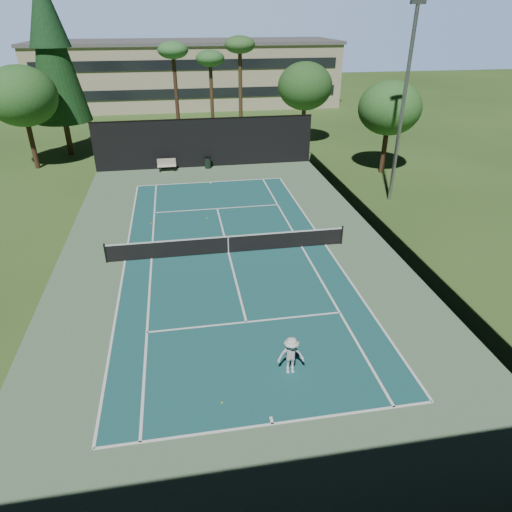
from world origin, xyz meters
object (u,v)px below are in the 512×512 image
Objects in this scene: tennis_net at (228,244)px; tennis_ball_b at (193,249)px; player at (291,356)px; trash_bin at (208,163)px; tennis_ball_d at (151,223)px; park_bench at (167,165)px; tennis_ball_c at (207,218)px; tennis_ball_a at (222,403)px.

tennis_ball_b is at bearing 157.04° from tennis_net.
tennis_ball_b is (-2.98, 10.43, -0.73)m from player.
tennis_ball_d is at bearing -112.04° from trash_bin.
player reaches higher than park_bench.
player is at bearing -69.28° from tennis_ball_d.
player reaches higher than tennis_ball_d.
tennis_ball_c is at bearing 75.43° from tennis_ball_b.
tennis_net is 184.05× the size of tennis_ball_d.
trash_bin reaches higher than tennis_ball_d.
player reaches higher than tennis_ball_a.
tennis_ball_a is at bearing -151.64° from player.
tennis_ball_c is 0.08× the size of trash_bin.
park_bench is (-1.42, 14.51, 0.52)m from tennis_ball_b.
park_bench is (-3.28, 15.30, -0.01)m from tennis_net.
tennis_ball_b is (-0.37, 11.52, -0.01)m from tennis_ball_a.
tennis_ball_c is at bearing 87.45° from tennis_ball_a.
tennis_ball_a is 26.10m from park_bench.
player is at bearing -82.48° from tennis_ball_c.
tennis_ball_c reaches higher than tennis_ball_a.
tennis_ball_d is 0.05× the size of park_bench.
park_bench is at bearing 84.62° from tennis_ball_d.
tennis_ball_a reaches higher than tennis_ball_d.
park_bench reaches higher than tennis_ball_b.
tennis_ball_b is 0.83× the size of tennis_ball_d.
tennis_ball_b is at bearing -84.42° from park_bench.
player reaches higher than tennis_ball_c.
tennis_net is 15.65m from park_bench.
player is 2.92m from tennis_ball_a.
tennis_ball_c is 1.11× the size of tennis_ball_d.
park_bench is 3.40m from trash_bin.
tennis_net is at bearing -80.75° from tennis_ball_c.
trash_bin is at bearing 67.96° from tennis_ball_d.
tennis_ball_a is at bearing -79.71° from tennis_ball_d.
trash_bin is at bearing 97.96° from player.
tennis_ball_a is 15.63m from tennis_ball_c.
park_bench reaches higher than trash_bin.
player is at bearing 22.69° from tennis_ball_a.
tennis_ball_a is (-2.61, -1.09, -0.73)m from player.
tennis_ball_d is (-2.42, 3.86, 0.01)m from tennis_ball_b.
trash_bin is at bearing 3.68° from park_bench.
tennis_ball_d is at bearing 132.63° from tennis_net.
player is at bearing -83.36° from tennis_net.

